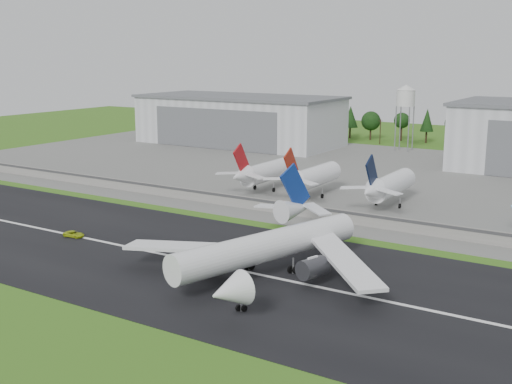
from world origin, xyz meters
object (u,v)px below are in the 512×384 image
Objects in this scene: parked_jet_red_a at (262,172)px; main_airliner at (267,253)px; ground_vehicle at (74,234)px; parked_jet_navy at (387,186)px; parked_jet_red_b at (310,177)px.

main_airliner is at bearing -57.75° from parked_jet_red_a.
ground_vehicle is 85.30m from parked_jet_navy.
main_airliner is at bearing -89.00° from parked_jet_navy.
parked_jet_red_a is 41.10m from parked_jet_navy.
main_airliner is 67.04m from parked_jet_navy.
parked_jet_red_a is 16.91m from parked_jet_red_b.
parked_jet_red_b is (27.76, 67.41, 5.53)m from ground_vehicle.
main_airliner is 1.86× the size of parked_jet_red_a.
parked_jet_navy is at bearing -46.49° from ground_vehicle.
parked_jet_navy is (-1.17, 67.01, 1.50)m from main_airliner.
parked_jet_red_a is (-42.27, 67.00, 1.41)m from main_airliner.
main_airliner is 71.66m from parked_jet_red_b.
main_airliner reaches higher than parked_jet_navy.
main_airliner is 1.86× the size of parked_jet_navy.
ground_vehicle is at bearing 17.44° from main_airliner.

